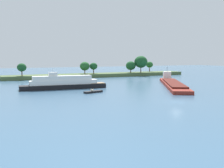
# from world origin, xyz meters

# --- Properties ---
(ground_plane) EXTENTS (400.00, 400.00, 0.00)m
(ground_plane) POSITION_xyz_m (0.00, 0.00, 0.00)
(ground_plane) COLOR #3D607F
(treeline_island) EXTENTS (90.27, 11.12, 10.07)m
(treeline_island) POSITION_xyz_m (17.31, 73.53, 2.28)
(treeline_island) COLOR #4C6038
(treeline_island) RESTS_ON ground
(cargo_barge) EXTENTS (26.15, 38.16, 5.55)m
(cargo_barge) POSITION_xyz_m (19.64, 25.98, 0.79)
(cargo_barge) COLOR maroon
(cargo_barge) RESTS_ON ground
(small_motorboat) EXTENTS (5.70, 2.77, 0.99)m
(small_motorboat) POSITION_xyz_m (-10.42, 21.25, 0.27)
(small_motorboat) COLOR black
(small_motorboat) RESTS_ON ground
(white_riverboat) EXTENTS (25.57, 5.68, 6.44)m
(white_riverboat) POSITION_xyz_m (-15.16, 33.01, 1.71)
(white_riverboat) COLOR black
(white_riverboat) RESTS_ON ground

